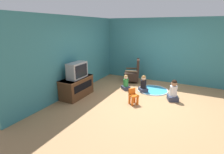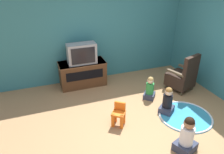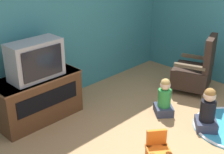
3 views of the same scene
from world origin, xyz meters
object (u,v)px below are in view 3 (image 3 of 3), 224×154
object	(u,v)px
television	(35,60)
child_watching_right	(207,112)
tv_cabinet	(37,97)
child_watching_center	(164,99)
black_armchair	(195,71)

from	to	relation	value
television	child_watching_right	size ratio (longest dim) A/B	1.18
tv_cabinet	child_watching_center	bearing A→B (deg)	-41.95
television	child_watching_right	world-z (taller)	television
child_watching_center	child_watching_right	bearing A→B (deg)	-133.44
black_armchair	child_watching_center	world-z (taller)	black_armchair
tv_cabinet	child_watching_right	bearing A→B (deg)	-52.77
black_armchair	child_watching_center	size ratio (longest dim) A/B	1.75
black_armchair	child_watching_right	size ratio (longest dim) A/B	1.61
black_armchair	tv_cabinet	bearing A→B (deg)	-44.87
television	child_watching_center	distance (m)	1.85
tv_cabinet	television	xyz separation A→B (m)	(-0.00, -0.06, 0.56)
black_armchair	television	bearing A→B (deg)	-43.72
child_watching_center	tv_cabinet	bearing A→B (deg)	88.76
television	black_armchair	world-z (taller)	television
child_watching_right	child_watching_center	bearing A→B (deg)	57.83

